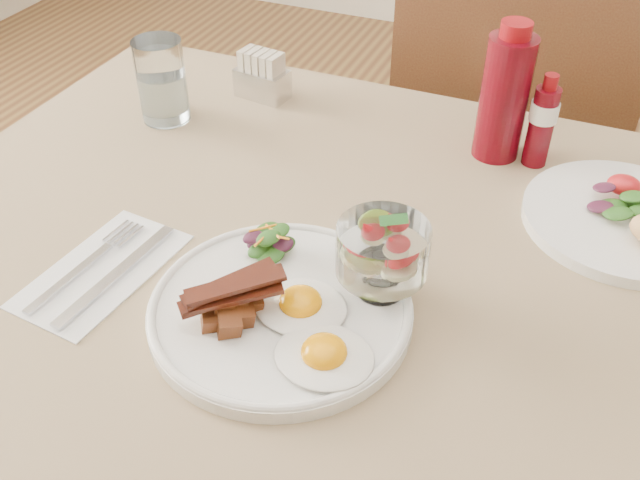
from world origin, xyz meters
TOP-DOWN VIEW (x-y plane):
  - table at (0.00, 0.00)m, footprint 1.33×0.88m
  - chair_far at (0.00, 0.66)m, footprint 0.42×0.42m
  - main_plate at (-0.12, -0.11)m, footprint 0.28×0.28m
  - fried_eggs at (-0.07, -0.14)m, footprint 0.16×0.16m
  - bacon_potato_pile at (-0.15, -0.15)m, footprint 0.10×0.10m
  - side_salad at (-0.16, -0.04)m, footprint 0.06×0.06m
  - fruit_cup at (-0.03, -0.05)m, footprint 0.10×0.10m
  - second_plate at (0.22, 0.19)m, footprint 0.25×0.25m
  - ketchup_bottle at (0.02, 0.30)m, footprint 0.07×0.07m
  - hot_sauce_bottle at (0.08, 0.30)m, footprint 0.04×0.04m
  - sugar_caddy at (-0.36, 0.32)m, footprint 0.09×0.06m
  - water_glass at (-0.46, 0.20)m, footprint 0.07×0.07m
  - napkin_cutlery at (-0.33, -0.13)m, footprint 0.13×0.21m

SIDE VIEW (x-z plane):
  - chair_far at x=0.00m, z-range 0.06..0.99m
  - table at x=0.00m, z-range 0.29..1.04m
  - napkin_cutlery at x=-0.33m, z-range 0.75..0.76m
  - main_plate at x=-0.12m, z-range 0.75..0.77m
  - second_plate at x=0.22m, z-range 0.74..0.80m
  - fried_eggs at x=-0.07m, z-range 0.76..0.79m
  - side_salad at x=-0.16m, z-range 0.77..0.80m
  - sugar_caddy at x=-0.36m, z-range 0.75..0.82m
  - bacon_potato_pile at x=-0.15m, z-range 0.77..0.82m
  - water_glass at x=-0.46m, z-range 0.74..0.87m
  - hot_sauce_bottle at x=0.08m, z-range 0.75..0.88m
  - fruit_cup at x=-0.03m, z-range 0.77..0.87m
  - ketchup_bottle at x=0.02m, z-range 0.75..0.94m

